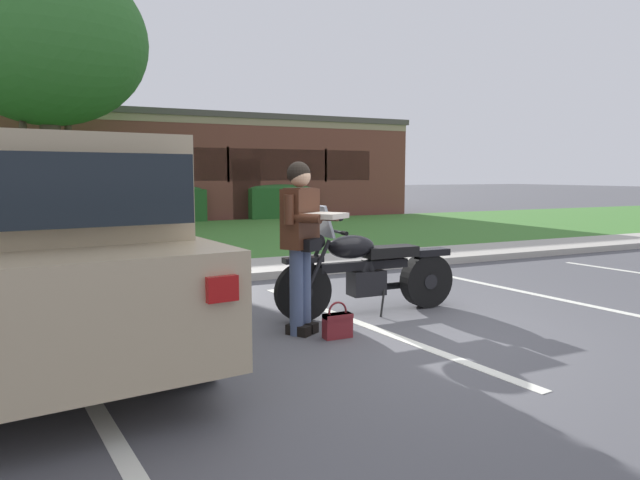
# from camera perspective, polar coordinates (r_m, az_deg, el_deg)

# --- Properties ---
(ground_plane) EXTENTS (140.00, 140.00, 0.00)m
(ground_plane) POSITION_cam_1_polar(r_m,az_deg,el_deg) (5.95, 6.45, -8.86)
(ground_plane) COLOR #4C4C51
(curb_strip) EXTENTS (60.00, 0.20, 0.12)m
(curb_strip) POSITION_cam_1_polar(r_m,az_deg,el_deg) (8.75, -4.71, -3.44)
(curb_strip) COLOR #ADA89E
(curb_strip) RESTS_ON ground
(concrete_walk) EXTENTS (60.00, 1.50, 0.08)m
(concrete_walk) POSITION_cam_1_polar(r_m,az_deg,el_deg) (9.55, -6.52, -2.75)
(concrete_walk) COLOR #ADA89E
(concrete_walk) RESTS_ON ground
(grass_lawn) EXTENTS (60.00, 8.94, 0.06)m
(grass_lawn) POSITION_cam_1_polar(r_m,az_deg,el_deg) (14.54, -13.21, 0.28)
(grass_lawn) COLOR #3D752D
(grass_lawn) RESTS_ON ground
(stall_stripe_0) EXTENTS (0.63, 4.38, 0.01)m
(stall_stripe_0) POSITION_cam_1_polar(r_m,az_deg,el_deg) (5.30, -23.76, -11.27)
(stall_stripe_0) COLOR silver
(stall_stripe_0) RESTS_ON ground
(stall_stripe_1) EXTENTS (0.63, 4.38, 0.01)m
(stall_stripe_1) POSITION_cam_1_polar(r_m,az_deg,el_deg) (6.06, 4.61, -8.50)
(stall_stripe_1) COLOR silver
(stall_stripe_1) RESTS_ON ground
(stall_stripe_2) EXTENTS (0.63, 4.38, 0.01)m
(stall_stripe_2) POSITION_cam_1_polar(r_m,az_deg,el_deg) (7.85, 23.04, -5.53)
(stall_stripe_2) COLOR silver
(stall_stripe_2) RESTS_ON ground
(motorcycle) EXTENTS (2.24, 0.82, 1.26)m
(motorcycle) POSITION_cam_1_polar(r_m,az_deg,el_deg) (6.51, 5.43, -3.08)
(motorcycle) COLOR black
(motorcycle) RESTS_ON ground
(rider_person) EXTENTS (0.61, 0.67, 1.70)m
(rider_person) POSITION_cam_1_polar(r_m,az_deg,el_deg) (5.56, -1.82, 0.69)
(rider_person) COLOR black
(rider_person) RESTS_ON ground
(handbag) EXTENTS (0.28, 0.13, 0.36)m
(handbag) POSITION_cam_1_polar(r_m,az_deg,el_deg) (5.57, 1.77, -8.34)
(handbag) COLOR maroon
(handbag) RESTS_ON ground
(parked_suv_adjacent) EXTENTS (2.46, 5.02, 1.86)m
(parked_suv_adjacent) POSITION_cam_1_polar(r_m,az_deg,el_deg) (5.61, -26.11, -0.46)
(parked_suv_adjacent) COLOR tan
(parked_suv_adjacent) RESTS_ON ground
(shade_tree) EXTENTS (4.99, 4.99, 7.06)m
(shade_tree) POSITION_cam_1_polar(r_m,az_deg,el_deg) (16.63, -25.79, 17.50)
(shade_tree) COLOR #4C3D2D
(shade_tree) RESTS_ON ground
(hedge_center_left) EXTENTS (2.74, 0.90, 1.24)m
(hedge_center_left) POSITION_cam_1_polar(r_m,az_deg,el_deg) (18.88, -27.18, 3.02)
(hedge_center_left) COLOR #235623
(hedge_center_left) RESTS_ON ground
(hedge_center_right) EXTENTS (2.47, 0.90, 1.24)m
(hedge_center_right) POSITION_cam_1_polar(r_m,az_deg,el_deg) (19.18, -15.16, 3.56)
(hedge_center_right) COLOR #235623
(hedge_center_right) RESTS_ON ground
(hedge_right) EXTENTS (2.43, 0.90, 1.24)m
(hedge_right) POSITION_cam_1_polar(r_m,az_deg,el_deg) (20.28, -3.96, 3.92)
(hedge_right) COLOR #235623
(hedge_right) RESTS_ON ground
(brick_building) EXTENTS (21.86, 11.45, 3.70)m
(brick_building) POSITION_cam_1_polar(r_m,az_deg,el_deg) (24.56, -21.30, 6.75)
(brick_building) COLOR brown
(brick_building) RESTS_ON ground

